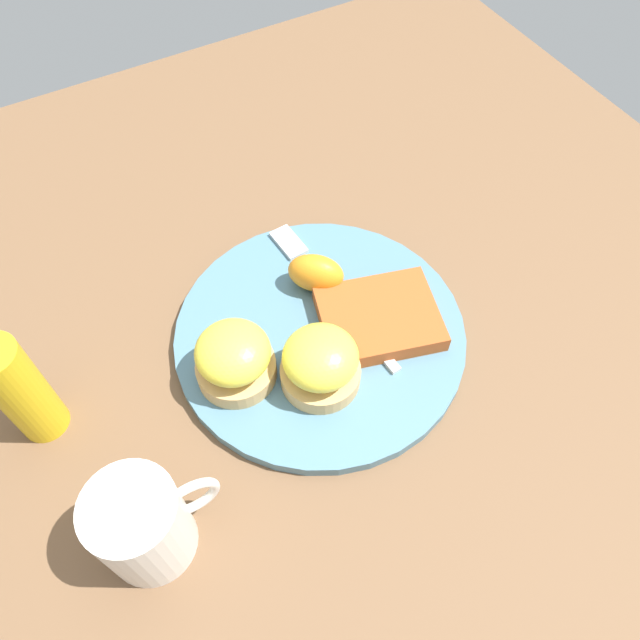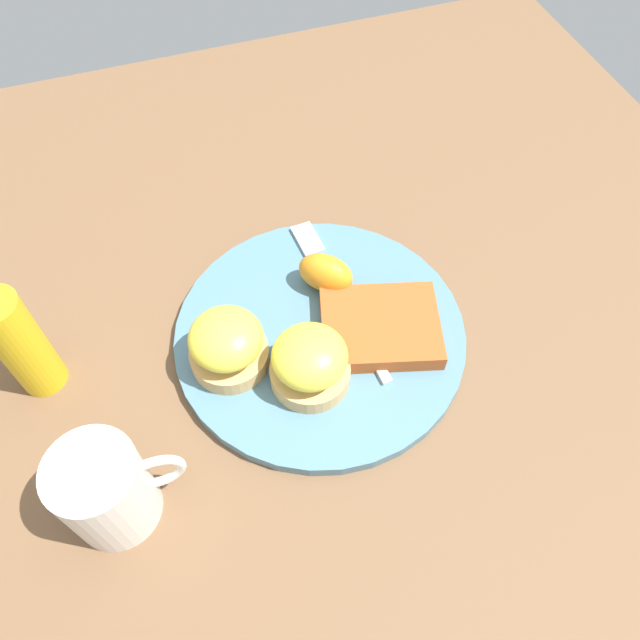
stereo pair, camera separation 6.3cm
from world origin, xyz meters
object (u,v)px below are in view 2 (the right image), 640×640
object	(u,v)px
sandwich_benedict_right	(310,362)
hashbrown_patty	(380,327)
sandwich_benedict_left	(227,345)
orange_wedge	(326,273)
fork	(334,287)
cup	(107,490)
condiment_bottle	(21,344)

from	to	relation	value
sandwich_benedict_right	hashbrown_patty	size ratio (longest dim) A/B	0.66
sandwich_benedict_left	orange_wedge	world-z (taller)	sandwich_benedict_left
sandwich_benedict_right	fork	bearing A→B (deg)	58.58
orange_wedge	fork	world-z (taller)	orange_wedge
orange_wedge	cup	xyz separation A→B (m)	(-0.25, -0.17, 0.01)
cup	fork	bearing A→B (deg)	31.97
fork	hashbrown_patty	bearing A→B (deg)	-69.92
fork	cup	world-z (taller)	cup
cup	sandwich_benedict_left	bearing A→B (deg)	39.89
sandwich_benedict_left	condiment_bottle	distance (m)	0.19
sandwich_benedict_left	fork	distance (m)	0.14
hashbrown_patty	fork	world-z (taller)	hashbrown_patty
hashbrown_patty	cup	xyz separation A→B (m)	(-0.28, -0.09, 0.02)
sandwich_benedict_right	hashbrown_patty	bearing A→B (deg)	18.40
sandwich_benedict_left	hashbrown_patty	size ratio (longest dim) A/B	0.66
fork	orange_wedge	bearing A→B (deg)	144.00
cup	condiment_bottle	distance (m)	0.17
sandwich_benedict_right	orange_wedge	xyz separation A→B (m)	(0.05, 0.10, -0.01)
fork	condiment_bottle	xyz separation A→B (m)	(-0.31, -0.00, 0.05)
sandwich_benedict_right	condiment_bottle	xyz separation A→B (m)	(-0.25, 0.09, 0.02)
cup	hashbrown_patty	bearing A→B (deg)	17.94
fork	sandwich_benedict_right	bearing A→B (deg)	-121.42
sandwich_benedict_left	sandwich_benedict_right	xyz separation A→B (m)	(0.07, -0.04, 0.00)
sandwich_benedict_right	orange_wedge	world-z (taller)	sandwich_benedict_right
sandwich_benedict_right	sandwich_benedict_left	bearing A→B (deg)	147.14
sandwich_benedict_left	hashbrown_patty	xyz separation A→B (m)	(0.15, -0.02, -0.02)
hashbrown_patty	orange_wedge	size ratio (longest dim) A/B	1.98
sandwich_benedict_left	cup	bearing A→B (deg)	-140.11
sandwich_benedict_right	cup	world-z (taller)	cup
sandwich_benedict_left	hashbrown_patty	world-z (taller)	sandwich_benedict_left
orange_wedge	fork	size ratio (longest dim) A/B	0.27
hashbrown_patty	condiment_bottle	size ratio (longest dim) A/B	0.93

